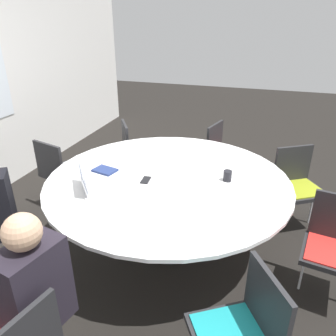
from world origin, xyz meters
name	(u,v)px	position (x,y,z in m)	size (l,w,h in m)	color
ground_plane	(168,245)	(0.00, 0.00, 0.00)	(16.00, 16.00, 0.00)	black
conference_table	(168,185)	(0.00, 0.00, 0.67)	(2.18, 2.18, 0.75)	#333333
chair_2	(243,328)	(-1.16, -0.81, 0.50)	(0.60, 0.59, 0.85)	#262628
chair_3	(335,242)	(-0.18, -1.40, 0.50)	(0.49, 0.51, 0.85)	#262628
chair_4	(298,181)	(0.80, -1.17, 0.50)	(0.59, 0.59, 0.85)	#262628
chair_5	(223,152)	(1.38, -0.30, 0.50)	(0.53, 0.52, 0.85)	#262628
chair_6	(136,148)	(1.16, 0.81, 0.50)	(0.60, 0.59, 0.85)	#262628
chair_7	(60,169)	(0.32, 1.38, 0.50)	(0.52, 0.54, 0.85)	#262628
person_1	(34,290)	(-1.44, 0.33, 0.70)	(0.40, 0.31, 1.20)	#231E28
laptop	(91,184)	(-0.39, 0.55, 0.80)	(0.42, 0.40, 0.21)	silver
spiral_notebook	(105,170)	(-0.04, 0.61, 0.76)	(0.19, 0.24, 0.02)	navy
coffee_cup	(227,176)	(0.11, -0.51, 0.80)	(0.07, 0.07, 0.10)	black
cell_phone	(146,180)	(-0.10, 0.17, 0.75)	(0.15, 0.08, 0.01)	black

